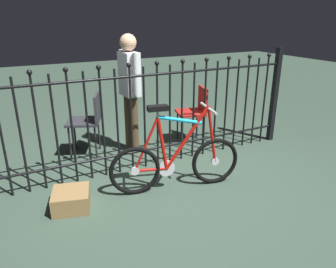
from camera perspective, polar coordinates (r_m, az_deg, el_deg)
name	(u,v)px	position (r m, az deg, el deg)	size (l,w,h in m)	color
ground_plane	(176,187)	(3.50, 1.46, -9.41)	(20.00, 20.00, 0.00)	#35493C
iron_fence	(148,114)	(3.72, -3.54, 3.63)	(3.88, 0.07, 1.33)	black
bicycle	(176,161)	(3.33, 1.44, -4.73)	(1.37, 0.43, 0.93)	black
chair_red	(195,109)	(4.55, 4.87, 4.48)	(0.46, 0.45, 0.80)	black
chair_charcoal	(89,118)	(4.22, -13.86, 2.85)	(0.53, 0.53, 0.81)	black
person_visitor	(130,85)	(4.15, -6.80, 8.67)	(0.21, 0.47, 1.53)	#4C3823
display_crate	(71,199)	(3.25, -16.79, -11.06)	(0.34, 0.34, 0.18)	olive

